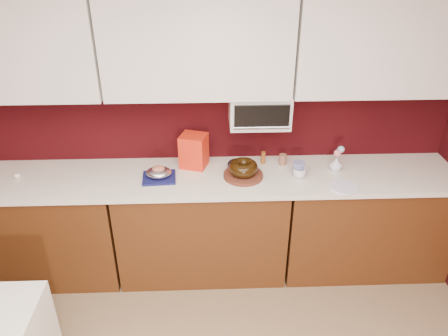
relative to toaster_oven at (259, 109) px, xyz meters
The scene contains 27 objects.
wall_back 0.49m from the toaster_oven, 162.14° to the left, with size 4.00×0.02×2.50m, color #35070A.
base_cabinet_left 2.02m from the toaster_oven, behind, with size 1.31×0.58×0.86m, color #532B10.
base_cabinet_center 1.06m from the toaster_oven, 159.86° to the right, with size 1.31×0.58×0.86m, color #532B10.
base_cabinet_right 1.30m from the toaster_oven, 10.58° to the right, with size 1.31×0.58×0.86m, color #532B10.
countertop 0.69m from the toaster_oven, 159.86° to the right, with size 4.00×0.62×0.04m, color white.
upper_cabinet_left 1.85m from the toaster_oven, behind, with size 1.31×0.33×0.70m, color white.
upper_cabinet_center 0.65m from the toaster_oven, behind, with size 1.31×0.33×0.70m, color white.
upper_cabinet_right 1.00m from the toaster_oven, ahead, with size 1.31×0.33×0.70m, color white.
toaster_oven is the anchor object (origin of this frame).
toaster_oven_door 0.16m from the toaster_oven, 90.00° to the right, with size 0.40×0.02×0.18m, color black.
toaster_oven_handle 0.19m from the toaster_oven, 90.00° to the right, with size 0.02×0.02×0.42m, color silver.
cake_base 0.52m from the toaster_oven, 123.08° to the right, with size 0.30×0.30×0.03m, color brown.
bundt_cake 0.46m from the toaster_oven, 123.08° to the right, with size 0.22×0.22×0.09m, color black.
navy_towel 0.92m from the toaster_oven, 165.55° to the right, with size 0.25×0.21×0.02m, color #161853.
foil_ham_nest 0.90m from the toaster_oven, 165.55° to the right, with size 0.19×0.16×0.07m, color silver.
roasted_ham 0.88m from the toaster_oven, 165.55° to the right, with size 0.10×0.08×0.06m, color #BF7057.
pandoro_box 0.61m from the toaster_oven, behind, with size 0.20×0.18×0.27m, color red.
dark_pan 0.48m from the toaster_oven, 163.79° to the right, with size 0.19×0.19×0.03m, color black.
coffee_mug 0.56m from the toaster_oven, 36.34° to the right, with size 0.08×0.08×0.09m, color white.
blue_jar 0.55m from the toaster_oven, 30.31° to the right, with size 0.09×0.09×0.11m, color navy.
flower_vase 0.74m from the toaster_oven, 10.58° to the right, with size 0.08×0.08×0.12m, color silver.
flower_pink 0.70m from the toaster_oven, 10.58° to the right, with size 0.06×0.06×0.06m, color #DA7E84.
flower_blue 0.71m from the toaster_oven, ahead, with size 0.05×0.05×0.05m, color #91C6E9.
china_plate 0.85m from the toaster_oven, 32.45° to the right, with size 0.21×0.21×0.01m, color white.
amber_bottle 0.43m from the toaster_oven, 22.48° to the left, with size 0.03×0.03×0.10m, color brown.
paper_cup 0.48m from the toaster_oven, ahead, with size 0.06×0.06×0.09m, color brown.
egg_right 1.91m from the toaster_oven, behind, with size 0.05×0.04×0.04m, color white.
Camera 1 is at (0.07, -0.96, 2.58)m, focal length 35.00 mm.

